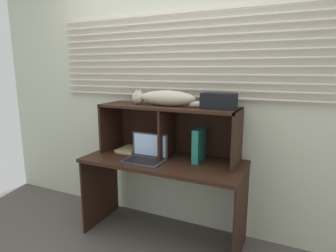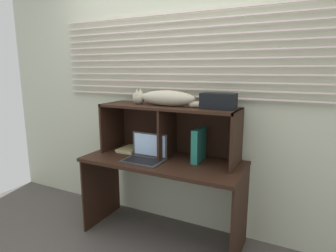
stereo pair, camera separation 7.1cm
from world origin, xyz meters
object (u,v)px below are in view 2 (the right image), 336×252
object	(u,v)px
laptop	(145,155)
book_stack	(131,149)
cat	(166,98)
storage_box	(218,101)
binder_upright	(199,145)

from	to	relation	value
laptop	book_stack	bearing A→B (deg)	146.06
cat	storage_box	xyz separation A→B (m)	(0.47, -0.00, -0.00)
laptop	book_stack	distance (m)	0.34
cat	storage_box	bearing A→B (deg)	-0.00
storage_box	cat	bearing A→B (deg)	180.00
cat	storage_box	size ratio (longest dim) A/B	3.11
laptop	storage_box	xyz separation A→B (m)	(0.57, 0.18, 0.47)
cat	laptop	bearing A→B (deg)	-119.72
cat	binder_upright	distance (m)	0.49
laptop	binder_upright	size ratio (longest dim) A/B	1.21
storage_box	binder_upright	bearing A→B (deg)	180.00
cat	laptop	size ratio (longest dim) A/B	2.48
binder_upright	book_stack	world-z (taller)	binder_upright
laptop	binder_upright	distance (m)	0.46
binder_upright	book_stack	size ratio (longest dim) A/B	1.12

